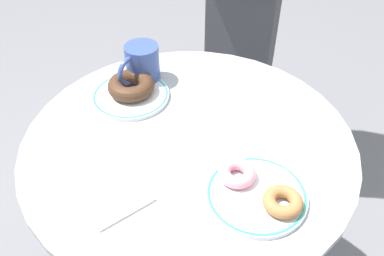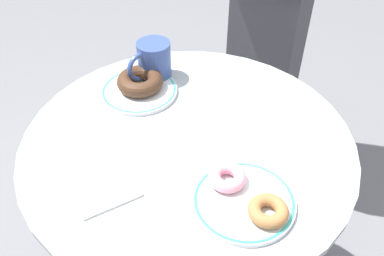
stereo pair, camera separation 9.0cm
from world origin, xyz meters
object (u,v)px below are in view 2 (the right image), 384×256
at_px(cafe_table, 189,213).
at_px(plate_right, 244,201).
at_px(paper_napkin, 102,183).
at_px(coffee_mug, 153,61).
at_px(plate_left, 139,91).
at_px(donut_cinnamon, 268,211).
at_px(donut_pink_frosted, 227,177).
at_px(donut_chocolate, 140,81).

height_order(cafe_table, plate_right, plate_right).
bearing_deg(cafe_table, plate_right, -10.32).
height_order(paper_napkin, coffee_mug, coffee_mug).
xyz_separation_m(plate_left, coffee_mug, (-0.03, 0.07, 0.04)).
distance_m(plate_left, plate_right, 0.41).
bearing_deg(donut_cinnamon, paper_napkin, -145.88).
height_order(donut_pink_frosted, paper_napkin, donut_pink_frosted).
xyz_separation_m(plate_right, coffee_mug, (-0.44, 0.12, 0.04)).
bearing_deg(donut_pink_frosted, cafe_table, 168.45).
height_order(donut_pink_frosted, coffee_mug, coffee_mug).
distance_m(plate_left, paper_napkin, 0.30).
height_order(donut_cinnamon, paper_napkin, donut_cinnamon).
relative_size(cafe_table, plate_right, 4.02).
xyz_separation_m(plate_right, donut_pink_frosted, (-0.05, 0.01, 0.02)).
xyz_separation_m(donut_cinnamon, donut_pink_frosted, (-0.10, 0.00, 0.00)).
relative_size(donut_chocolate, coffee_mug, 0.88).
height_order(donut_chocolate, donut_pink_frosted, donut_chocolate).
distance_m(plate_right, donut_cinnamon, 0.05).
bearing_deg(donut_pink_frosted, donut_cinnamon, -0.40).
bearing_deg(cafe_table, plate_left, 175.41).
height_order(plate_left, coffee_mug, coffee_mug).
distance_m(donut_chocolate, donut_pink_frosted, 0.37).
height_order(plate_right, paper_napkin, plate_right).
relative_size(plate_right, coffee_mug, 1.48).
relative_size(plate_left, plate_right, 0.98).
relative_size(plate_left, donut_chocolate, 1.65).
distance_m(donut_cinnamon, paper_napkin, 0.32).
xyz_separation_m(plate_left, plate_right, (0.41, -0.05, 0.00)).
distance_m(plate_left, donut_pink_frosted, 0.36).
bearing_deg(cafe_table, coffee_mug, 160.15).
relative_size(plate_left, donut_cinnamon, 2.56).
height_order(plate_left, plate_right, same).
distance_m(cafe_table, coffee_mug, 0.41).
bearing_deg(donut_chocolate, plate_left, -65.65).
distance_m(plate_left, donut_chocolate, 0.03).
relative_size(cafe_table, paper_napkin, 5.67).
bearing_deg(coffee_mug, plate_left, -66.88).
bearing_deg(donut_cinnamon, coffee_mug, 166.64).
distance_m(cafe_table, donut_chocolate, 0.37).
distance_m(cafe_table, paper_napkin, 0.35).
bearing_deg(plate_right, paper_napkin, -140.81).
xyz_separation_m(cafe_table, coffee_mug, (-0.23, 0.08, 0.32)).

